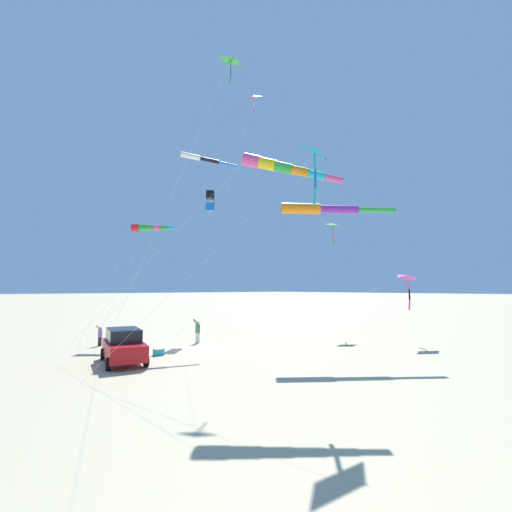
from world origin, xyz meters
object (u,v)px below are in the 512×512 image
object	(u,v)px
parked_car	(124,345)
kite_windsock_small_distant	(278,167)
kite_box_long_streamer_right	(210,201)
cooler_box	(159,352)
person_adult_flyer	(198,330)
person_child_green_jacket	(100,335)
kite_windsock_white_trailing	(321,209)
kite_delta_yellow_midlevel	(253,99)
kite_delta_black_fish_shape	(315,153)
person_child_grey_jacket	(120,334)
kite_windsock_blue_topmost	(201,158)
kite_delta_red_high_left	(407,278)
kite_delta_purple_drifting	(230,63)
kite_windsock_long_streamer_left	(148,228)
kite_delta_magenta_far_left	(332,225)

from	to	relation	value
parked_car	kite_windsock_small_distant	world-z (taller)	kite_windsock_small_distant
kite_box_long_streamer_right	kite_windsock_small_distant	distance (m)	16.95
cooler_box	parked_car	bearing A→B (deg)	-161.73
person_adult_flyer	person_child_green_jacket	size ratio (longest dim) A/B	1.22
kite_windsock_white_trailing	person_adult_flyer	bearing A→B (deg)	118.91
kite_delta_yellow_midlevel	kite_delta_black_fish_shape	distance (m)	11.27
parked_car	person_child_green_jacket	bearing A→B (deg)	83.51
person_adult_flyer	person_child_grey_jacket	world-z (taller)	person_adult_flyer
person_child_grey_jacket	kite_windsock_blue_topmost	distance (m)	16.13
person_adult_flyer	kite_delta_red_high_left	bearing A→B (deg)	-41.60
kite_delta_purple_drifting	kite_delta_red_high_left	bearing A→B (deg)	-3.55
person_adult_flyer	kite_windsock_white_trailing	bearing A→B (deg)	-61.09
person_child_green_jacket	kite_windsock_long_streamer_left	size ratio (longest dim) A/B	0.16
kite_delta_yellow_midlevel	kite_windsock_blue_topmost	distance (m)	7.94
kite_box_long_streamer_right	person_child_grey_jacket	bearing A→B (deg)	-178.99
parked_car	cooler_box	distance (m)	2.70
person_child_green_jacket	kite_delta_black_fish_shape	xyz separation A→B (m)	(4.19, -16.60, 9.56)
kite_delta_yellow_midlevel	kite_box_long_streamer_right	xyz separation A→B (m)	(2.73, 9.62, -5.15)
person_child_green_jacket	kite_delta_purple_drifting	distance (m)	19.79
parked_car	person_adult_flyer	xyz separation A→B (m)	(6.84, 3.51, 0.03)
kite_delta_purple_drifting	kite_windsock_long_streamer_left	bearing A→B (deg)	82.10
kite_delta_yellow_midlevel	person_child_green_jacket	bearing A→B (deg)	130.25
kite_windsock_long_streamer_left	kite_delta_black_fish_shape	xyz separation A→B (m)	(0.34, -17.82, 1.18)
parked_car	person_child_green_jacket	size ratio (longest dim) A/B	3.11
kite_delta_purple_drifting	kite_delta_black_fish_shape	size ratio (longest dim) A/B	1.46
person_child_grey_jacket	kite_box_long_streamer_right	bearing A→B (deg)	1.01
parked_car	kite_delta_purple_drifting	distance (m)	16.10
kite_delta_magenta_far_left	kite_windsock_long_streamer_left	bearing A→B (deg)	154.36
kite_windsock_small_distant	kite_delta_yellow_midlevel	bearing A→B (deg)	60.41
parked_car	kite_delta_black_fish_shape	bearing A→B (deg)	-62.89
person_adult_flyer	kite_box_long_streamer_right	size ratio (longest dim) A/B	0.13
parked_car	person_child_green_jacket	world-z (taller)	parked_car
person_child_green_jacket	kite_delta_magenta_far_left	xyz separation A→B (m)	(19.28, -6.19, 9.42)
kite_windsock_blue_topmost	kite_delta_magenta_far_left	size ratio (longest dim) A/B	1.16
person_child_green_jacket	kite_box_long_streamer_right	world-z (taller)	kite_box_long_streamer_right
kite_windsock_blue_topmost	kite_windsock_small_distant	world-z (taller)	kite_windsock_blue_topmost
kite_delta_purple_drifting	person_adult_flyer	bearing A→B (deg)	66.52
parked_car	kite_windsock_long_streamer_left	size ratio (longest dim) A/B	0.48
kite_delta_purple_drifting	kite_delta_yellow_midlevel	xyz separation A→B (m)	(5.34, 4.47, 2.01)
kite_windsock_small_distant	kite_windsock_white_trailing	xyz separation A→B (m)	(6.86, 2.81, -0.62)
kite_box_long_streamer_right	kite_windsock_long_streamer_left	bearing A→B (deg)	178.84
parked_car	person_adult_flyer	size ratio (longest dim) A/B	2.55
parked_car	kite_delta_black_fish_shape	distance (m)	14.41
kite_delta_magenta_far_left	kite_delta_red_high_left	bearing A→B (deg)	-99.13
person_child_grey_jacket	kite_windsock_long_streamer_left	world-z (taller)	kite_windsock_long_streamer_left
kite_delta_yellow_midlevel	kite_delta_purple_drifting	bearing A→B (deg)	-140.06
person_adult_flyer	kite_windsock_blue_topmost	bearing A→B (deg)	58.05
kite_delta_black_fish_shape	kite_delta_red_high_left	world-z (taller)	kite_delta_black_fish_shape
person_child_green_jacket	kite_delta_yellow_midlevel	world-z (taller)	kite_delta_yellow_midlevel
cooler_box	kite_windsock_white_trailing	bearing A→B (deg)	-32.18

